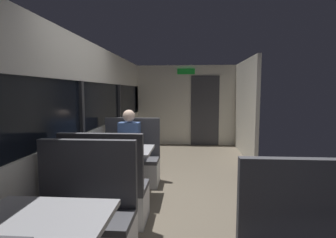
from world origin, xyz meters
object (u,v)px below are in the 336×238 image
(bench_near_window_facing_entry, at_px, (82,226))
(dining_table_mid_window, at_px, (120,156))
(coffee_cup_primary, at_px, (136,145))
(bench_mid_window_facing_end, at_px, (106,196))
(bench_mid_window_facing_entry, at_px, (131,164))
(seated_passenger, at_px, (130,153))
(dining_table_near_window, at_px, (39,233))

(bench_near_window_facing_entry, height_order, dining_table_mid_window, bench_near_window_facing_entry)
(bench_near_window_facing_entry, xyz_separation_m, coffee_cup_primary, (0.21, 1.48, 0.46))
(bench_mid_window_facing_end, bearing_deg, dining_table_mid_window, 90.00)
(bench_mid_window_facing_entry, relative_size, seated_passenger, 0.87)
(seated_passenger, bearing_deg, coffee_cup_primary, -69.62)
(bench_mid_window_facing_entry, bearing_deg, coffee_cup_primary, -71.73)
(bench_near_window_facing_entry, bearing_deg, bench_mid_window_facing_entry, 90.00)
(bench_mid_window_facing_end, bearing_deg, coffee_cup_primary, 74.07)
(dining_table_near_window, xyz_separation_m, bench_mid_window_facing_end, (0.00, 1.43, -0.31))
(seated_passenger, distance_m, coffee_cup_primary, 0.66)
(bench_near_window_facing_entry, relative_size, coffee_cup_primary, 12.22)
(dining_table_mid_window, relative_size, coffee_cup_primary, 10.00)
(dining_table_mid_window, distance_m, bench_mid_window_facing_end, 0.77)
(bench_mid_window_facing_entry, height_order, coffee_cup_primary, bench_mid_window_facing_entry)
(bench_mid_window_facing_end, bearing_deg, dining_table_near_window, -90.00)
(dining_table_near_window, relative_size, bench_mid_window_facing_entry, 0.82)
(bench_mid_window_facing_end, bearing_deg, bench_mid_window_facing_entry, 90.00)
(dining_table_near_window, distance_m, seated_passenger, 2.76)
(bench_near_window_facing_entry, bearing_deg, dining_table_mid_window, 90.00)
(dining_table_mid_window, bearing_deg, bench_mid_window_facing_entry, 90.00)
(bench_mid_window_facing_entry, xyz_separation_m, seated_passenger, (0.00, -0.07, 0.21))
(dining_table_mid_window, xyz_separation_m, bench_mid_window_facing_entry, (0.00, 0.70, -0.31))
(bench_mid_window_facing_entry, bearing_deg, bench_near_window_facing_entry, -90.00)
(bench_mid_window_facing_end, relative_size, seated_passenger, 0.87)
(bench_mid_window_facing_entry, distance_m, seated_passenger, 0.22)
(dining_table_mid_window, xyz_separation_m, bench_mid_window_facing_end, (0.00, -0.70, -0.31))
(bench_mid_window_facing_entry, bearing_deg, seated_passenger, -90.00)
(dining_table_near_window, bearing_deg, bench_near_window_facing_entry, 90.00)
(bench_mid_window_facing_end, distance_m, seated_passenger, 1.34)
(bench_near_window_facing_entry, height_order, coffee_cup_primary, bench_near_window_facing_entry)
(dining_table_near_window, distance_m, coffee_cup_primary, 2.19)
(dining_table_near_window, height_order, dining_table_mid_window, same)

